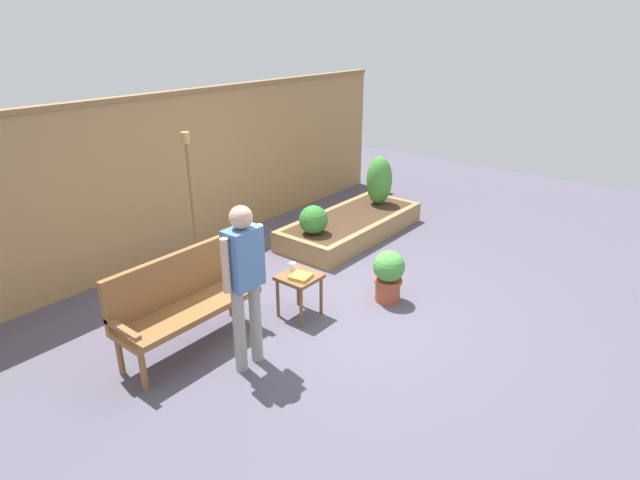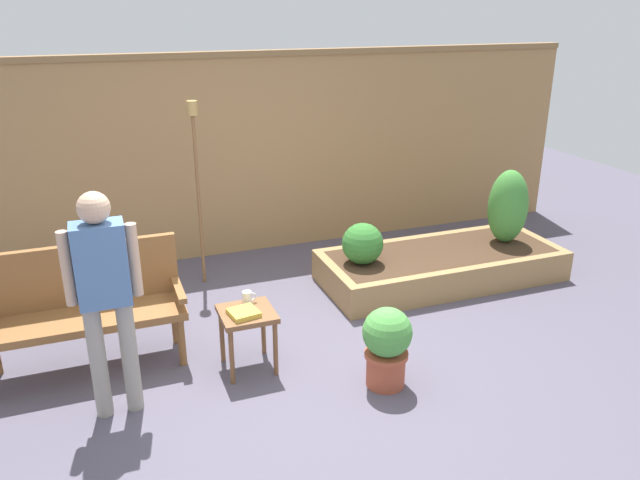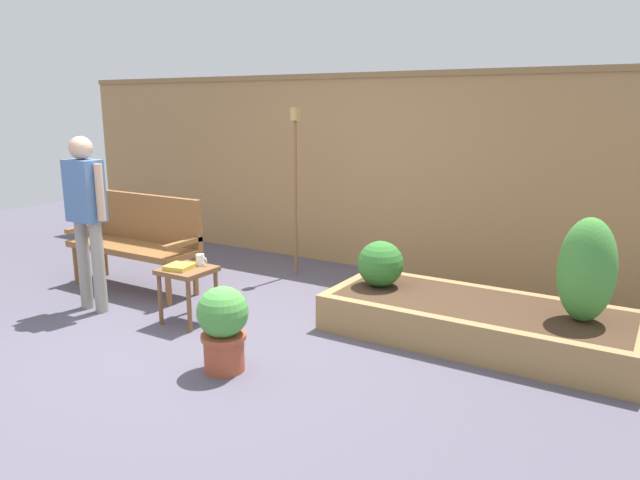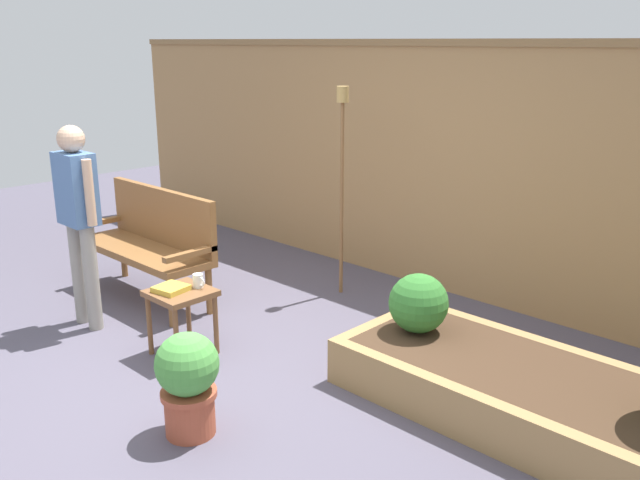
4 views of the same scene
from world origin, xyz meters
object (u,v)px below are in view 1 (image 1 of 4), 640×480
(cup_on_table, at_px, (293,267))
(shrub_near_bench, at_px, (313,220))
(garden_bench, at_px, (182,296))
(potted_boxwood, at_px, (389,274))
(shrub_far_corner, at_px, (379,181))
(person_by_bench, at_px, (244,274))
(side_table, at_px, (299,282))
(book_on_table, at_px, (301,276))
(tiki_torch, at_px, (190,180))

(cup_on_table, distance_m, shrub_near_bench, 1.54)
(garden_bench, distance_m, potted_boxwood, 2.28)
(shrub_near_bench, relative_size, shrub_far_corner, 0.52)
(cup_on_table, xyz_separation_m, person_by_bench, (-1.00, -0.34, 0.40))
(potted_boxwood, height_order, person_by_bench, person_by_bench)
(shrub_near_bench, bearing_deg, side_table, -145.83)
(side_table, relative_size, potted_boxwood, 0.79)
(potted_boxwood, bearing_deg, shrub_far_corner, 35.45)
(garden_bench, height_order, person_by_bench, person_by_bench)
(cup_on_table, relative_size, person_by_bench, 0.07)
(garden_bench, xyz_separation_m, person_by_bench, (0.16, -0.71, 0.39))
(book_on_table, xyz_separation_m, person_by_bench, (-0.93, -0.16, 0.43))
(shrub_far_corner, bearing_deg, potted_boxwood, -144.55)
(garden_bench, relative_size, book_on_table, 7.18)
(shrub_near_bench, distance_m, shrub_far_corner, 1.62)
(cup_on_table, distance_m, shrub_far_corner, 3.04)
(cup_on_table, bearing_deg, shrub_near_bench, 31.17)
(shrub_far_corner, relative_size, person_by_bench, 0.49)
(shrub_near_bench, height_order, person_by_bench, person_by_bench)
(side_table, distance_m, potted_boxwood, 1.05)
(garden_bench, bearing_deg, shrub_far_corner, 5.91)
(tiki_torch, bearing_deg, potted_boxwood, -68.31)
(tiki_torch, distance_m, person_by_bench, 2.14)
(book_on_table, relative_size, potted_boxwood, 0.33)
(potted_boxwood, bearing_deg, shrub_near_bench, 72.13)
(shrub_near_bench, relative_size, tiki_torch, 0.22)
(book_on_table, bearing_deg, cup_on_table, 56.98)
(shrub_near_bench, height_order, shrub_far_corner, shrub_far_corner)
(book_on_table, bearing_deg, side_table, 45.89)
(shrub_near_bench, height_order, tiki_torch, tiki_torch)
(shrub_far_corner, distance_m, tiki_torch, 3.13)
(cup_on_table, height_order, shrub_near_bench, shrub_near_bench)
(shrub_far_corner, xyz_separation_m, person_by_bench, (-3.93, -1.13, 0.25))
(book_on_table, height_order, person_by_bench, person_by_bench)
(shrub_near_bench, distance_m, tiki_torch, 1.73)
(garden_bench, distance_m, side_table, 1.24)
(cup_on_table, height_order, tiki_torch, tiki_torch)
(person_by_bench, bearing_deg, garden_bench, 102.95)
(garden_bench, height_order, shrub_far_corner, shrub_far_corner)
(side_table, bearing_deg, shrub_far_corner, 17.23)
(shrub_far_corner, bearing_deg, book_on_table, -162.06)
(cup_on_table, bearing_deg, potted_boxwood, -39.76)
(cup_on_table, bearing_deg, shrub_far_corner, 15.20)
(side_table, height_order, potted_boxwood, potted_boxwood)
(shrub_near_bench, bearing_deg, potted_boxwood, -107.87)
(garden_bench, xyz_separation_m, side_table, (1.12, -0.50, -0.15))
(shrub_near_bench, relative_size, person_by_bench, 0.25)
(book_on_table, height_order, shrub_far_corner, shrub_far_corner)
(person_by_bench, bearing_deg, book_on_table, 9.98)
(side_table, distance_m, tiki_torch, 1.87)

